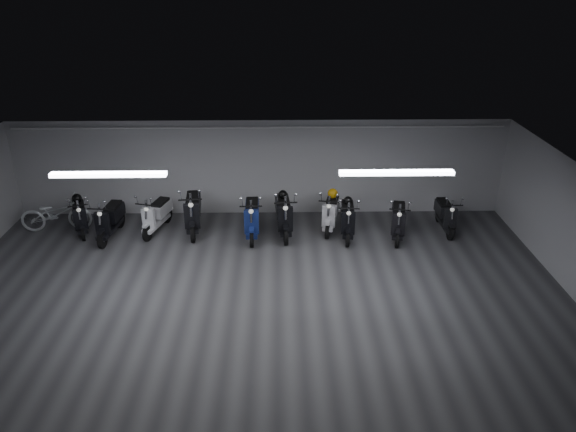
{
  "coord_description": "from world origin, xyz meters",
  "views": [
    {
      "loc": [
        0.54,
        -9.45,
        6.67
      ],
      "look_at": [
        0.75,
        2.5,
        1.05
      ],
      "focal_mm": 33.35,
      "sensor_mm": 36.0,
      "label": 1
    }
  ],
  "objects_px": {
    "scooter_5": "(284,209)",
    "helmet_3": "(333,193)",
    "scooter_0": "(79,211)",
    "scooter_1": "(109,214)",
    "scooter_2": "(156,210)",
    "scooter_4": "(252,212)",
    "scooter_8": "(399,215)",
    "helmet_0": "(283,194)",
    "bicycle": "(55,210)",
    "helmet_1": "(77,198)",
    "scooter_6": "(331,207)",
    "scooter_7": "(348,213)",
    "scooter_3": "(193,206)",
    "helmet_2": "(348,200)",
    "scooter_9": "(446,210)"
  },
  "relations": [
    {
      "from": "helmet_0",
      "to": "helmet_2",
      "type": "bearing_deg",
      "value": -6.83
    },
    {
      "from": "scooter_9",
      "to": "scooter_1",
      "type": "bearing_deg",
      "value": -178.17
    },
    {
      "from": "scooter_5",
      "to": "scooter_8",
      "type": "bearing_deg",
      "value": -9.34
    },
    {
      "from": "helmet_2",
      "to": "scooter_2",
      "type": "bearing_deg",
      "value": 178.68
    },
    {
      "from": "scooter_3",
      "to": "scooter_5",
      "type": "relative_size",
      "value": 1.02
    },
    {
      "from": "scooter_0",
      "to": "scooter_4",
      "type": "distance_m",
      "value": 4.72
    },
    {
      "from": "scooter_9",
      "to": "scooter_8",
      "type": "bearing_deg",
      "value": -164.57
    },
    {
      "from": "scooter_4",
      "to": "scooter_5",
      "type": "height_order",
      "value": "scooter_5"
    },
    {
      "from": "scooter_5",
      "to": "scooter_1",
      "type": "bearing_deg",
      "value": 177.7
    },
    {
      "from": "scooter_3",
      "to": "helmet_2",
      "type": "height_order",
      "value": "scooter_3"
    },
    {
      "from": "scooter_7",
      "to": "helmet_0",
      "type": "height_order",
      "value": "scooter_7"
    },
    {
      "from": "scooter_6",
      "to": "scooter_7",
      "type": "height_order",
      "value": "same"
    },
    {
      "from": "scooter_2",
      "to": "scooter_4",
      "type": "xyz_separation_m",
      "value": [
        2.62,
        -0.31,
        0.06
      ]
    },
    {
      "from": "bicycle",
      "to": "helmet_1",
      "type": "height_order",
      "value": "bicycle"
    },
    {
      "from": "bicycle",
      "to": "helmet_2",
      "type": "bearing_deg",
      "value": -98.73
    },
    {
      "from": "scooter_8",
      "to": "helmet_0",
      "type": "xyz_separation_m",
      "value": [
        -3.08,
        0.56,
        0.38
      ]
    },
    {
      "from": "scooter_1",
      "to": "helmet_0",
      "type": "distance_m",
      "value": 4.66
    },
    {
      "from": "scooter_1",
      "to": "helmet_2",
      "type": "relative_size",
      "value": 7.87
    },
    {
      "from": "scooter_4",
      "to": "helmet_1",
      "type": "xyz_separation_m",
      "value": [
        -4.79,
        0.53,
        0.2
      ]
    },
    {
      "from": "scooter_0",
      "to": "scooter_1",
      "type": "relative_size",
      "value": 0.93
    },
    {
      "from": "scooter_4",
      "to": "bicycle",
      "type": "distance_m",
      "value": 5.42
    },
    {
      "from": "scooter_1",
      "to": "bicycle",
      "type": "distance_m",
      "value": 1.68
    },
    {
      "from": "scooter_4",
      "to": "helmet_2",
      "type": "height_order",
      "value": "scooter_4"
    },
    {
      "from": "scooter_1",
      "to": "scooter_7",
      "type": "distance_m",
      "value": 6.36
    },
    {
      "from": "scooter_8",
      "to": "scooter_1",
      "type": "bearing_deg",
      "value": -169.12
    },
    {
      "from": "scooter_0",
      "to": "helmet_1",
      "type": "relative_size",
      "value": 6.53
    },
    {
      "from": "scooter_8",
      "to": "bicycle",
      "type": "height_order",
      "value": "scooter_8"
    },
    {
      "from": "scooter_4",
      "to": "bicycle",
      "type": "xyz_separation_m",
      "value": [
        -5.4,
        0.44,
        -0.11
      ]
    },
    {
      "from": "scooter_5",
      "to": "helmet_1",
      "type": "relative_size",
      "value": 7.65
    },
    {
      "from": "scooter_4",
      "to": "helmet_3",
      "type": "bearing_deg",
      "value": 14.52
    },
    {
      "from": "scooter_2",
      "to": "scooter_8",
      "type": "xyz_separation_m",
      "value": [
        6.53,
        -0.47,
        0.02
      ]
    },
    {
      "from": "scooter_4",
      "to": "scooter_1",
      "type": "bearing_deg",
      "value": 179.2
    },
    {
      "from": "helmet_2",
      "to": "helmet_1",
      "type": "bearing_deg",
      "value": 177.38
    },
    {
      "from": "helmet_1",
      "to": "helmet_3",
      "type": "bearing_deg",
      "value": 0.74
    },
    {
      "from": "bicycle",
      "to": "helmet_0",
      "type": "xyz_separation_m",
      "value": [
        6.24,
        -0.04,
        0.43
      ]
    },
    {
      "from": "helmet_0",
      "to": "helmet_1",
      "type": "relative_size",
      "value": 0.94
    },
    {
      "from": "helmet_3",
      "to": "scooter_0",
      "type": "bearing_deg",
      "value": -177.45
    },
    {
      "from": "scooter_0",
      "to": "scooter_9",
      "type": "height_order",
      "value": "scooter_0"
    },
    {
      "from": "scooter_1",
      "to": "scooter_7",
      "type": "xyz_separation_m",
      "value": [
        6.36,
        -0.04,
        -0.01
      ]
    },
    {
      "from": "scooter_4",
      "to": "helmet_2",
      "type": "relative_size",
      "value": 8.23
    },
    {
      "from": "scooter_1",
      "to": "scooter_5",
      "type": "height_order",
      "value": "scooter_5"
    },
    {
      "from": "scooter_5",
      "to": "scooter_2",
      "type": "bearing_deg",
      "value": 172.89
    },
    {
      "from": "scooter_0",
      "to": "helmet_1",
      "type": "height_order",
      "value": "scooter_0"
    },
    {
      "from": "scooter_3",
      "to": "helmet_3",
      "type": "xyz_separation_m",
      "value": [
        3.83,
        0.28,
        0.21
      ]
    },
    {
      "from": "scooter_8",
      "to": "bicycle",
      "type": "relative_size",
      "value": 0.95
    },
    {
      "from": "helmet_2",
      "to": "scooter_3",
      "type": "bearing_deg",
      "value": 178.04
    },
    {
      "from": "scooter_5",
      "to": "bicycle",
      "type": "bearing_deg",
      "value": 173.03
    },
    {
      "from": "scooter_5",
      "to": "bicycle",
      "type": "relative_size",
      "value": 1.06
    },
    {
      "from": "scooter_8",
      "to": "helmet_0",
      "type": "bearing_deg",
      "value": -178.34
    },
    {
      "from": "scooter_5",
      "to": "helmet_3",
      "type": "distance_m",
      "value": 1.46
    }
  ]
}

